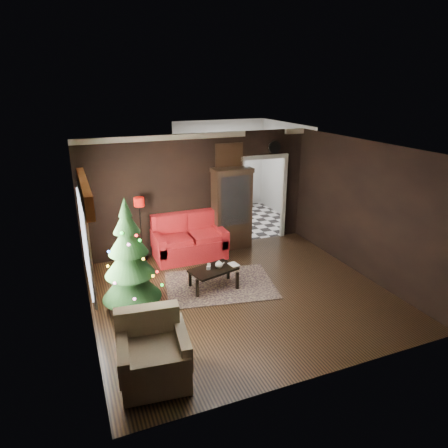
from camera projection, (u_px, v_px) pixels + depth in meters
name	position (u px, v px, depth m)	size (l,w,h in m)	color
floor	(241.00, 294.00, 7.75)	(5.50, 5.50, 0.00)	black
ceiling	(244.00, 149.00, 6.82)	(5.50, 5.50, 0.00)	white
wall_back	(199.00, 193.00, 9.47)	(5.50, 5.50, 0.00)	black
wall_front	(323.00, 288.00, 5.10)	(5.50, 5.50, 0.00)	black
wall_left	(84.00, 248.00, 6.32)	(5.50, 5.50, 0.00)	black
wall_right	(364.00, 209.00, 8.25)	(5.50, 5.50, 0.00)	black
doorway	(262.00, 200.00, 10.19)	(1.10, 0.10, 2.10)	beige
left_window	(85.00, 241.00, 6.49)	(0.05, 1.60, 1.40)	white
valance	(85.00, 191.00, 6.25)	(0.12, 2.10, 0.35)	#9B5223
kitchen_floor	(238.00, 221.00, 11.85)	(3.00, 3.00, 0.00)	silver
kitchen_window	(220.00, 156.00, 12.55)	(0.70, 0.06, 0.70)	white
rug	(220.00, 285.00, 8.11)	(2.14, 1.56, 0.01)	#2B1C23
loveseat	(189.00, 237.00, 9.24)	(1.70, 0.90, 1.00)	maroon
curio_cabinet	(232.00, 210.00, 9.69)	(0.90, 0.45, 1.90)	black
floor_lamp	(141.00, 229.00, 8.81)	(0.24, 0.24, 1.43)	black
christmas_tree	(129.00, 257.00, 6.88)	(1.04, 1.04, 1.98)	black
armchair	(154.00, 351.00, 5.39)	(0.94, 0.94, 0.96)	#9E987B
coffee_table	(213.00, 278.00, 7.94)	(0.90, 0.54, 0.40)	#371C13
teapot	(219.00, 265.00, 7.86)	(0.17, 0.17, 0.16)	silver
cup_a	(208.00, 268.00, 7.83)	(0.08, 0.08, 0.06)	silver
cup_b	(209.00, 265.00, 7.96)	(0.07, 0.07, 0.06)	silver
book	(230.00, 261.00, 7.96)	(0.16, 0.02, 0.22)	tan
wall_clock	(274.00, 147.00, 9.79)	(0.32, 0.32, 0.06)	white
painting	(229.00, 156.00, 9.42)	(0.62, 0.05, 0.52)	#A27246
kitchen_counter	(223.00, 196.00, 12.75)	(1.80, 0.60, 0.90)	beige
kitchen_table	(233.00, 213.00, 11.36)	(0.70, 0.70, 0.75)	brown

